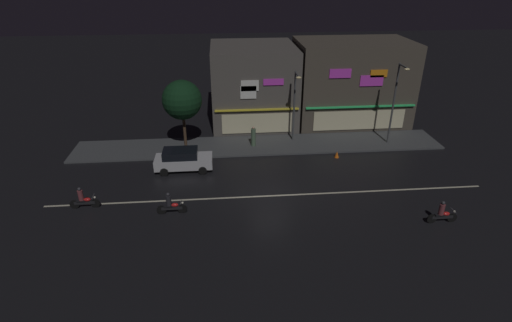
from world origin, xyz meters
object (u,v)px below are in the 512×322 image
object	(u,v)px
pedestrian_on_sidewalk	(253,137)
traffic_cone	(337,154)
motorcycle_following	(442,214)
streetlamp_mid	(396,98)
motorcycle_lead	(171,205)
motorcycle_opposite_lane	(83,199)
parked_car_near_kerb	(183,159)
streetlamp_west	(295,101)

from	to	relation	value
pedestrian_on_sidewalk	traffic_cone	bearing A→B (deg)	-3.57
motorcycle_following	traffic_cone	distance (m)	10.22
traffic_cone	pedestrian_on_sidewalk	bearing A→B (deg)	158.19
streetlamp_mid	traffic_cone	size ratio (longest dim) A/B	12.57
motorcycle_following	motorcycle_lead	bearing A→B (deg)	-7.86
motorcycle_lead	motorcycle_opposite_lane	xyz separation A→B (m)	(-5.65, 1.15, 0.00)
parked_car_near_kerb	streetlamp_west	bearing A→B (deg)	-154.36
motorcycle_lead	traffic_cone	distance (m)	14.41
parked_car_near_kerb	streetlamp_mid	bearing A→B (deg)	-169.82
streetlamp_west	pedestrian_on_sidewalk	bearing A→B (deg)	-168.01
motorcycle_following	traffic_cone	world-z (taller)	motorcycle_following
motorcycle_lead	traffic_cone	xyz separation A→B (m)	(12.58, 7.01, -0.36)
streetlamp_mid	pedestrian_on_sidewalk	size ratio (longest dim) A/B	3.94
streetlamp_west	streetlamp_mid	distance (m)	8.26
traffic_cone	streetlamp_mid	bearing A→B (deg)	21.99
parked_car_near_kerb	traffic_cone	xyz separation A→B (m)	(12.24, 1.05, -0.59)
streetlamp_west	motorcycle_lead	xyz separation A→B (m)	(-9.59, -10.40, -3.17)
motorcycle_following	motorcycle_opposite_lane	world-z (taller)	same
streetlamp_mid	motorcycle_opposite_lane	size ratio (longest dim) A/B	3.64
motorcycle_lead	pedestrian_on_sidewalk	bearing A→B (deg)	-129.61
traffic_cone	motorcycle_lead	bearing A→B (deg)	-150.87
streetlamp_west	motorcycle_lead	bearing A→B (deg)	-132.66
motorcycle_following	traffic_cone	size ratio (longest dim) A/B	3.45
streetlamp_mid	parked_car_near_kerb	bearing A→B (deg)	-169.82
streetlamp_west	motorcycle_opposite_lane	xyz separation A→B (m)	(-15.24, -9.26, -3.17)
motorcycle_lead	traffic_cone	bearing A→B (deg)	-158.57
streetlamp_west	motorcycle_lead	distance (m)	14.50
pedestrian_on_sidewalk	motorcycle_following	world-z (taller)	pedestrian_on_sidewalk
streetlamp_west	motorcycle_lead	size ratio (longest dim) A/B	3.21
streetlamp_mid	motorcycle_following	size ratio (longest dim) A/B	3.64
streetlamp_west	traffic_cone	world-z (taller)	streetlamp_west
streetlamp_west	motorcycle_following	xyz separation A→B (m)	(6.86, -12.85, -3.17)
streetlamp_west	pedestrian_on_sidewalk	distance (m)	4.65
motorcycle_opposite_lane	traffic_cone	distance (m)	19.16
streetlamp_mid	motorcycle_opposite_lane	bearing A→B (deg)	-161.24
streetlamp_mid	motorcycle_following	world-z (taller)	streetlamp_mid
traffic_cone	streetlamp_west	bearing A→B (deg)	131.42
streetlamp_mid	motorcycle_lead	xyz separation A→B (m)	(-17.73, -9.09, -3.60)
pedestrian_on_sidewalk	motorcycle_opposite_lane	bearing A→B (deg)	-125.66
motorcycle_opposite_lane	traffic_cone	size ratio (longest dim) A/B	3.45
streetlamp_mid	motorcycle_following	distance (m)	12.15
motorcycle_lead	traffic_cone	size ratio (longest dim) A/B	3.45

